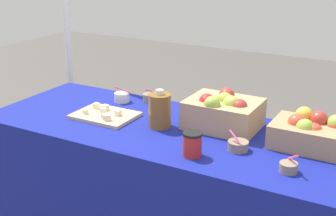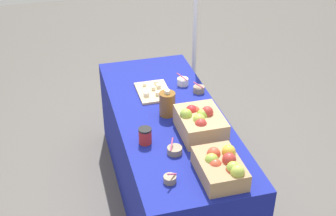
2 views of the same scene
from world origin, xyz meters
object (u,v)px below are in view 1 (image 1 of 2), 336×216
(apple_crate_middle, at_px, (223,111))
(coffee_cup, at_px, (192,144))
(cutting_board_front, at_px, (105,115))
(cider_jug, at_px, (160,110))
(sample_bowl_extra, at_px, (150,97))
(sample_bowl_far, at_px, (122,97))
(tent_pole, at_px, (67,33))
(sample_bowl_mid, at_px, (289,167))
(apple_crate_left, at_px, (315,132))
(sample_bowl_near, at_px, (238,146))

(apple_crate_middle, xyz_separation_m, coffee_cup, (0.01, -0.38, -0.03))
(cutting_board_front, xyz_separation_m, cider_jug, (0.33, 0.02, 0.08))
(cider_jug, bearing_deg, sample_bowl_extra, 128.10)
(sample_bowl_far, height_order, sample_bowl_extra, sample_bowl_far)
(sample_bowl_far, xyz_separation_m, sample_bowl_extra, (0.15, 0.09, -0.00))
(tent_pole, bearing_deg, sample_bowl_mid, -22.09)
(cutting_board_front, xyz_separation_m, sample_bowl_far, (-0.06, 0.26, 0.02))
(apple_crate_left, relative_size, coffee_cup, 3.25)
(sample_bowl_mid, distance_m, tent_pole, 1.94)
(apple_crate_middle, xyz_separation_m, tent_pole, (-1.35, 0.40, 0.22))
(apple_crate_middle, bearing_deg, cider_jug, -152.38)
(apple_crate_left, distance_m, sample_bowl_far, 1.15)
(sample_bowl_near, height_order, sample_bowl_extra, sample_bowl_near)
(apple_crate_left, distance_m, sample_bowl_near, 0.36)
(apple_crate_middle, relative_size, cutting_board_front, 1.09)
(sample_bowl_mid, bearing_deg, apple_crate_middle, 143.15)
(sample_bowl_far, distance_m, sample_bowl_extra, 0.17)
(tent_pole, bearing_deg, sample_bowl_far, -25.25)
(sample_bowl_near, xyz_separation_m, tent_pole, (-1.52, 0.62, 0.28))
(apple_crate_left, bearing_deg, tent_pole, 167.09)
(cutting_board_front, distance_m, sample_bowl_mid, 1.06)
(sample_bowl_extra, bearing_deg, tent_pole, 164.41)
(sample_bowl_extra, relative_size, coffee_cup, 0.83)
(sample_bowl_mid, xyz_separation_m, coffee_cup, (-0.42, -0.05, 0.03))
(sample_bowl_near, distance_m, sample_bowl_far, 0.91)
(cider_jug, bearing_deg, cutting_board_front, -175.93)
(cutting_board_front, height_order, tent_pole, tent_pole)
(sample_bowl_near, height_order, cider_jug, cider_jug)
(apple_crate_left, relative_size, sample_bowl_extra, 3.92)
(apple_crate_left, bearing_deg, sample_bowl_mid, -96.06)
(coffee_cup, relative_size, tent_pole, 0.05)
(sample_bowl_mid, bearing_deg, cutting_board_front, 171.79)
(cider_jug, bearing_deg, sample_bowl_far, 149.54)
(sample_bowl_mid, height_order, sample_bowl_far, sample_bowl_far)
(apple_crate_middle, xyz_separation_m, sample_bowl_near, (0.17, -0.22, -0.06))
(apple_crate_left, height_order, sample_bowl_extra, apple_crate_left)
(sample_bowl_extra, bearing_deg, sample_bowl_mid, -27.11)
(apple_crate_middle, height_order, sample_bowl_mid, apple_crate_middle)
(coffee_cup, bearing_deg, apple_crate_left, 38.69)
(sample_bowl_near, height_order, coffee_cup, coffee_cup)
(apple_crate_middle, relative_size, cider_jug, 1.81)
(cider_jug, xyz_separation_m, coffee_cup, (0.30, -0.23, -0.03))
(sample_bowl_far, bearing_deg, sample_bowl_near, -19.81)
(sample_bowl_near, relative_size, tent_pole, 0.05)
(cutting_board_front, bearing_deg, sample_bowl_extra, 76.88)
(cider_jug, distance_m, tent_pole, 1.21)
(cider_jug, bearing_deg, apple_crate_middle, 27.62)
(apple_crate_left, xyz_separation_m, sample_bowl_mid, (-0.03, -0.31, -0.05))
(apple_crate_left, xyz_separation_m, cider_jug, (-0.75, -0.13, 0.02))
(sample_bowl_far, relative_size, coffee_cup, 0.96)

